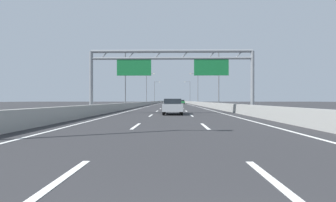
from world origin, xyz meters
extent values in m
plane|color=#2D2D30|center=(0.00, 100.00, 0.00)|extent=(260.00, 260.00, 0.00)
cube|color=white|center=(-1.80, 3.50, 0.01)|extent=(0.16, 3.00, 0.01)
cube|color=white|center=(-1.80, 12.50, 0.01)|extent=(0.16, 3.00, 0.01)
cube|color=white|center=(-1.80, 21.50, 0.01)|extent=(0.16, 3.00, 0.01)
cube|color=white|center=(-1.80, 30.50, 0.01)|extent=(0.16, 3.00, 0.01)
cube|color=white|center=(-1.80, 39.50, 0.01)|extent=(0.16, 3.00, 0.01)
cube|color=white|center=(-1.80, 48.50, 0.01)|extent=(0.16, 3.00, 0.01)
cube|color=white|center=(-1.80, 57.50, 0.01)|extent=(0.16, 3.00, 0.01)
cube|color=white|center=(-1.80, 66.50, 0.01)|extent=(0.16, 3.00, 0.01)
cube|color=white|center=(-1.80, 75.50, 0.01)|extent=(0.16, 3.00, 0.01)
cube|color=white|center=(-1.80, 84.50, 0.01)|extent=(0.16, 3.00, 0.01)
cube|color=white|center=(-1.80, 93.50, 0.01)|extent=(0.16, 3.00, 0.01)
cube|color=white|center=(-1.80, 102.50, 0.01)|extent=(0.16, 3.00, 0.01)
cube|color=white|center=(-1.80, 111.50, 0.01)|extent=(0.16, 3.00, 0.01)
cube|color=white|center=(-1.80, 120.50, 0.01)|extent=(0.16, 3.00, 0.01)
cube|color=white|center=(-1.80, 129.50, 0.01)|extent=(0.16, 3.00, 0.01)
cube|color=white|center=(-1.80, 138.50, 0.01)|extent=(0.16, 3.00, 0.01)
cube|color=white|center=(-1.80, 147.50, 0.01)|extent=(0.16, 3.00, 0.01)
cube|color=white|center=(-1.80, 156.50, 0.01)|extent=(0.16, 3.00, 0.01)
cube|color=white|center=(1.80, 3.50, 0.01)|extent=(0.16, 3.00, 0.01)
cube|color=white|center=(1.80, 12.50, 0.01)|extent=(0.16, 3.00, 0.01)
cube|color=white|center=(1.80, 21.50, 0.01)|extent=(0.16, 3.00, 0.01)
cube|color=white|center=(1.80, 30.50, 0.01)|extent=(0.16, 3.00, 0.01)
cube|color=white|center=(1.80, 39.50, 0.01)|extent=(0.16, 3.00, 0.01)
cube|color=white|center=(1.80, 48.50, 0.01)|extent=(0.16, 3.00, 0.01)
cube|color=white|center=(1.80, 57.50, 0.01)|extent=(0.16, 3.00, 0.01)
cube|color=white|center=(1.80, 66.50, 0.01)|extent=(0.16, 3.00, 0.01)
cube|color=white|center=(1.80, 75.50, 0.01)|extent=(0.16, 3.00, 0.01)
cube|color=white|center=(1.80, 84.50, 0.01)|extent=(0.16, 3.00, 0.01)
cube|color=white|center=(1.80, 93.50, 0.01)|extent=(0.16, 3.00, 0.01)
cube|color=white|center=(1.80, 102.50, 0.01)|extent=(0.16, 3.00, 0.01)
cube|color=white|center=(1.80, 111.50, 0.01)|extent=(0.16, 3.00, 0.01)
cube|color=white|center=(1.80, 120.50, 0.01)|extent=(0.16, 3.00, 0.01)
cube|color=white|center=(1.80, 129.50, 0.01)|extent=(0.16, 3.00, 0.01)
cube|color=white|center=(1.80, 138.50, 0.01)|extent=(0.16, 3.00, 0.01)
cube|color=white|center=(1.80, 147.50, 0.01)|extent=(0.16, 3.00, 0.01)
cube|color=white|center=(1.80, 156.50, 0.01)|extent=(0.16, 3.00, 0.01)
cube|color=white|center=(-5.25, 88.00, 0.01)|extent=(0.16, 176.00, 0.01)
cube|color=white|center=(5.25, 88.00, 0.01)|extent=(0.16, 176.00, 0.01)
cube|color=#9E9E99|center=(-6.90, 110.00, 0.47)|extent=(0.45, 220.00, 0.95)
cube|color=#9E9E99|center=(6.90, 110.00, 0.47)|extent=(0.45, 220.00, 0.95)
cylinder|color=gray|center=(-7.98, 24.25, 3.10)|extent=(0.36, 0.36, 6.20)
cylinder|color=gray|center=(7.98, 24.25, 3.10)|extent=(0.36, 0.36, 6.20)
cylinder|color=gray|center=(0.00, 24.25, 6.20)|extent=(15.96, 0.32, 0.32)
cylinder|color=gray|center=(0.00, 24.25, 5.50)|extent=(15.96, 0.26, 0.26)
cylinder|color=gray|center=(-6.65, 24.25, 5.85)|extent=(0.74, 0.10, 0.74)
cylinder|color=gray|center=(-3.99, 24.25, 5.85)|extent=(0.74, 0.10, 0.74)
cylinder|color=gray|center=(-1.33, 24.25, 5.85)|extent=(0.74, 0.10, 0.74)
cylinder|color=gray|center=(1.33, 24.25, 5.85)|extent=(0.74, 0.10, 0.74)
cylinder|color=gray|center=(3.99, 24.25, 5.85)|extent=(0.74, 0.10, 0.74)
cylinder|color=gray|center=(6.65, 24.25, 5.85)|extent=(0.74, 0.10, 0.74)
cube|color=#146B33|center=(-3.70, 24.25, 4.60)|extent=(3.40, 0.12, 1.60)
cube|color=#146B33|center=(3.94, 24.25, 4.60)|extent=(3.40, 0.12, 1.60)
cylinder|color=slate|center=(-7.70, 40.78, 4.75)|extent=(0.20, 0.20, 9.50)
cylinder|color=slate|center=(-6.60, 40.78, 9.35)|extent=(2.20, 0.12, 0.12)
cube|color=#F2EAC6|center=(-5.50, 40.78, 9.25)|extent=(0.56, 0.28, 0.20)
cylinder|color=slate|center=(7.70, 40.78, 4.75)|extent=(0.20, 0.20, 9.50)
cylinder|color=slate|center=(6.60, 40.78, 9.35)|extent=(2.20, 0.12, 0.12)
cube|color=#F2EAC6|center=(5.50, 40.78, 9.25)|extent=(0.56, 0.28, 0.20)
cylinder|color=slate|center=(-7.70, 74.46, 4.75)|extent=(0.20, 0.20, 9.50)
cylinder|color=slate|center=(-6.60, 74.46, 9.35)|extent=(2.20, 0.12, 0.12)
cube|color=#F2EAC6|center=(-5.50, 74.46, 9.25)|extent=(0.56, 0.28, 0.20)
cylinder|color=slate|center=(7.70, 74.46, 4.75)|extent=(0.20, 0.20, 9.50)
cylinder|color=slate|center=(6.60, 74.46, 9.35)|extent=(2.20, 0.12, 0.12)
cube|color=#F2EAC6|center=(5.50, 74.46, 9.25)|extent=(0.56, 0.28, 0.20)
cylinder|color=slate|center=(-7.70, 108.15, 4.75)|extent=(0.20, 0.20, 9.50)
cylinder|color=slate|center=(-6.60, 108.15, 9.35)|extent=(2.20, 0.12, 0.12)
cube|color=#F2EAC6|center=(-5.50, 108.15, 9.25)|extent=(0.56, 0.28, 0.20)
cylinder|color=slate|center=(7.70, 108.15, 4.75)|extent=(0.20, 0.20, 9.50)
cylinder|color=slate|center=(6.60, 108.15, 9.35)|extent=(2.20, 0.12, 0.12)
cube|color=#F2EAC6|center=(5.50, 108.15, 9.25)|extent=(0.56, 0.28, 0.20)
cube|color=#A8ADB2|center=(0.12, 23.44, 0.66)|extent=(1.84, 4.16, 0.68)
cube|color=black|center=(0.12, 23.80, 1.25)|extent=(1.62, 1.92, 0.49)
cylinder|color=black|center=(-0.68, 24.97, 0.32)|extent=(0.22, 0.64, 0.64)
cylinder|color=black|center=(0.93, 24.97, 0.32)|extent=(0.22, 0.64, 0.64)
cylinder|color=black|center=(-0.68, 21.91, 0.32)|extent=(0.22, 0.64, 0.64)
cylinder|color=black|center=(0.93, 21.91, 0.32)|extent=(0.22, 0.64, 0.64)
cube|color=#1E7A38|center=(3.61, 89.83, 0.65)|extent=(1.74, 4.12, 0.67)
cube|color=black|center=(3.61, 89.64, 1.22)|extent=(1.53, 1.70, 0.47)
cylinder|color=black|center=(2.85, 91.33, 0.32)|extent=(0.22, 0.64, 0.64)
cylinder|color=black|center=(4.37, 91.33, 0.32)|extent=(0.22, 0.64, 0.64)
cylinder|color=black|center=(2.85, 88.32, 0.32)|extent=(0.22, 0.64, 0.64)
cylinder|color=black|center=(4.37, 88.32, 0.32)|extent=(0.22, 0.64, 0.64)
cube|color=red|center=(-0.17, 79.76, 0.67)|extent=(1.71, 4.44, 0.70)
cube|color=black|center=(-0.17, 79.43, 1.28)|extent=(1.51, 2.00, 0.52)
cylinder|color=black|center=(-0.91, 81.43, 0.32)|extent=(0.22, 0.64, 0.64)
cylinder|color=black|center=(0.58, 81.43, 0.32)|extent=(0.22, 0.64, 0.64)
cylinder|color=black|center=(-0.91, 78.09, 0.32)|extent=(0.22, 0.64, 0.64)
cylinder|color=black|center=(0.58, 78.09, 0.32)|extent=(0.22, 0.64, 0.64)
cube|color=silver|center=(0.19, 99.50, 0.65)|extent=(1.70, 4.46, 0.67)
cube|color=black|center=(0.19, 99.62, 1.23)|extent=(1.50, 2.12, 0.48)
cylinder|color=black|center=(-0.55, 101.18, 0.32)|extent=(0.22, 0.64, 0.64)
cylinder|color=black|center=(0.93, 101.18, 0.32)|extent=(0.22, 0.64, 0.64)
cylinder|color=black|center=(-0.55, 97.81, 0.32)|extent=(0.22, 0.64, 0.64)
cylinder|color=black|center=(0.93, 97.81, 0.32)|extent=(0.22, 0.64, 0.64)
cube|color=#2347AD|center=(-0.17, 117.01, 0.64)|extent=(1.88, 4.64, 0.63)
cube|color=black|center=(-0.17, 117.03, 1.22)|extent=(1.66, 2.19, 0.52)
cylinder|color=black|center=(-1.00, 118.78, 0.32)|extent=(0.22, 0.64, 0.64)
cylinder|color=black|center=(0.66, 118.78, 0.32)|extent=(0.22, 0.64, 0.64)
cylinder|color=black|center=(-1.00, 115.24, 0.32)|extent=(0.22, 0.64, 0.64)
cylinder|color=black|center=(0.66, 115.24, 0.32)|extent=(0.22, 0.64, 0.64)
camera|label=1|loc=(0.11, -0.54, 1.36)|focal=26.82mm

